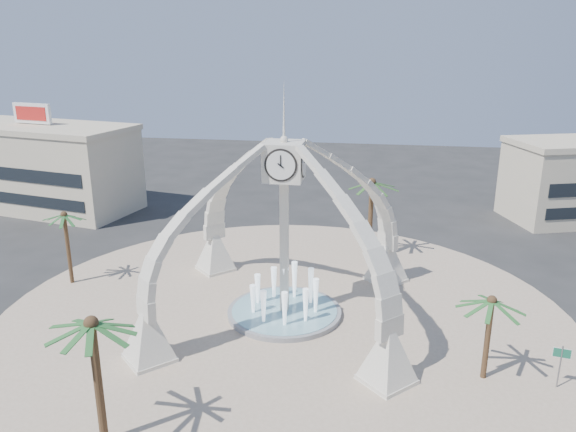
% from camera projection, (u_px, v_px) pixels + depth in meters
% --- Properties ---
extents(ground, '(140.00, 140.00, 0.00)m').
position_uv_depth(ground, '(284.00, 315.00, 39.56)').
color(ground, '#282828').
rests_on(ground, ground).
extents(plaza, '(40.00, 40.00, 0.06)m').
position_uv_depth(plaza, '(284.00, 315.00, 39.55)').
color(plaza, '#C3AA91').
rests_on(plaza, ground).
extents(clock_tower, '(17.94, 17.94, 16.30)m').
position_uv_depth(clock_tower, '(284.00, 228.00, 37.61)').
color(clock_tower, silver).
rests_on(clock_tower, ground).
extents(fountain, '(8.00, 8.00, 3.62)m').
position_uv_depth(fountain, '(284.00, 311.00, 39.47)').
color(fountain, gray).
rests_on(fountain, ground).
extents(building_nw, '(23.75, 13.73, 11.90)m').
position_uv_depth(building_nw, '(39.00, 166.00, 63.73)').
color(building_nw, '#C1B697').
rests_on(building_nw, ground).
extents(palm_east, '(4.43, 4.43, 5.55)m').
position_uv_depth(palm_east, '(492.00, 302.00, 30.74)').
color(palm_east, brown).
rests_on(palm_east, ground).
extents(palm_west, '(3.52, 3.52, 6.33)m').
position_uv_depth(palm_west, '(64.00, 216.00, 43.08)').
color(palm_west, brown).
rests_on(palm_west, ground).
extents(palm_north, '(5.04, 5.04, 7.73)m').
position_uv_depth(palm_north, '(372.00, 183.00, 48.08)').
color(palm_north, brown).
rests_on(palm_north, ground).
extents(palm_south, '(5.35, 5.35, 7.22)m').
position_uv_depth(palm_south, '(91.00, 325.00, 25.13)').
color(palm_south, brown).
rests_on(palm_south, ground).
extents(street_sign, '(0.95, 0.21, 2.62)m').
position_uv_depth(street_sign, '(561.00, 358.00, 30.71)').
color(street_sign, slate).
rests_on(street_sign, ground).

